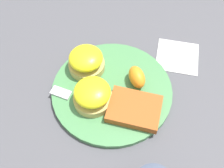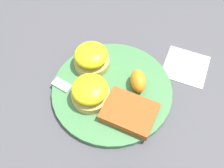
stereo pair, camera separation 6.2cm
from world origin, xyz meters
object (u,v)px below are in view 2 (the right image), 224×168
Objects in this scene: sandwich_benedict_right at (90,91)px; orange_wedge at (138,81)px; sandwich_benedict_left at (91,57)px; fork at (87,100)px; hashbrown_patty at (129,112)px.

sandwich_benedict_right reaches higher than orange_wedge.
sandwich_benedict_left is at bearing -172.76° from orange_wedge.
fork is at bearing -124.00° from orange_wedge.
hashbrown_patty reaches higher than fork.
sandwich_benedict_left is 1.52× the size of orange_wedge.
orange_wedge is at bearing 56.00° from fork.
fork is (-0.07, -0.10, -0.02)m from orange_wedge.
fork is (0.06, -0.09, -0.03)m from sandwich_benedict_left.
hashbrown_patty is (0.16, -0.06, -0.02)m from sandwich_benedict_left.
sandwich_benedict_right is 0.03m from fork.
orange_wedge reaches higher than hashbrown_patty.
sandwich_benedict_right is at bearing -125.70° from orange_wedge.
hashbrown_patty is at bearing -20.15° from sandwich_benedict_left.
orange_wedge is 0.26× the size of fork.
sandwich_benedict_left is 0.13m from orange_wedge.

